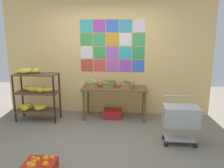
% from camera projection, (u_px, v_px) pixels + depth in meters
% --- Properties ---
extents(ground, '(9.36, 9.36, 0.00)m').
position_uv_depth(ground, '(95.00, 145.00, 3.93)').
color(ground, '#746B5B').
extents(back_wall_with_art, '(4.74, 0.07, 2.91)m').
position_uv_depth(back_wall_with_art, '(106.00, 51.00, 5.27)').
color(back_wall_with_art, '#EFC16E').
rests_on(back_wall_with_art, ground).
extents(banana_shelf_unit, '(0.90, 0.47, 1.15)m').
position_uv_depth(banana_shelf_unit, '(36.00, 93.00, 4.93)').
color(banana_shelf_unit, black).
rests_on(banana_shelf_unit, ground).
extents(display_table, '(1.41, 0.55, 0.71)m').
position_uv_depth(display_table, '(115.00, 92.00, 5.04)').
color(display_table, brown).
rests_on(display_table, ground).
extents(fruit_basket_centre, '(0.35, 0.35, 0.18)m').
position_uv_depth(fruit_basket_centre, '(109.00, 84.00, 5.03)').
color(fruit_basket_centre, olive).
rests_on(fruit_basket_centre, display_table).
extents(fruit_basket_back_right, '(0.33, 0.33, 0.16)m').
position_uv_depth(fruit_basket_back_right, '(127.00, 85.00, 4.93)').
color(fruit_basket_back_right, '#97663C').
rests_on(fruit_basket_back_right, display_table).
extents(fruit_basket_left, '(0.31, 0.31, 0.18)m').
position_uv_depth(fruit_basket_left, '(92.00, 83.00, 5.04)').
color(fruit_basket_left, olive).
rests_on(fruit_basket_left, display_table).
extents(produce_crate_under_table, '(0.40, 0.34, 0.17)m').
position_uv_depth(produce_crate_under_table, '(113.00, 114.00, 5.20)').
color(produce_crate_under_table, '#B21E1E').
rests_on(produce_crate_under_table, ground).
extents(orange_crate_foreground, '(0.41, 0.36, 0.21)m').
position_uv_depth(orange_crate_foreground, '(40.00, 166.00, 3.15)').
color(orange_crate_foreground, red).
rests_on(orange_crate_foreground, ground).
extents(shopping_cart, '(0.58, 0.41, 0.80)m').
position_uv_depth(shopping_cart, '(181.00, 118.00, 3.89)').
color(shopping_cart, black).
rests_on(shopping_cart, ground).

